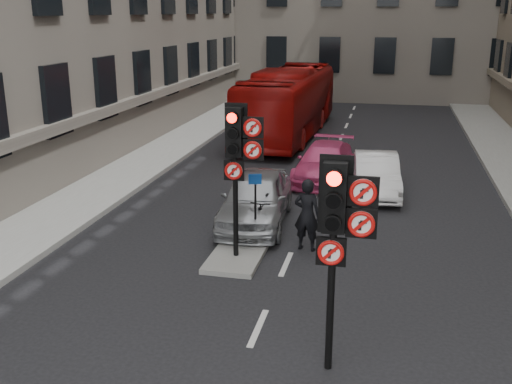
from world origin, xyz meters
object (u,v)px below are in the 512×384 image
at_px(bus_red, 288,103).
at_px(info_sign, 255,199).
at_px(car_white, 376,174).
at_px(motorcyclist, 307,215).
at_px(signal_far, 239,148).
at_px(car_pink, 325,162).
at_px(motorcycle, 264,216).
at_px(signal_near, 339,221).
at_px(car_silver, 256,198).

relative_size(bus_red, info_sign, 6.20).
xyz_separation_m(car_white, motorcyclist, (-1.50, -5.21, 0.27)).
distance_m(signal_far, bus_red, 14.89).
xyz_separation_m(car_pink, info_sign, (-0.93, -6.75, 0.67)).
xyz_separation_m(signal_far, car_white, (2.94, 6.21, -2.07)).
bearing_deg(car_white, motorcycle, -126.12).
xyz_separation_m(bus_red, motorcyclist, (2.83, -13.78, -0.66)).
height_order(signal_far, motorcyclist, signal_far).
height_order(signal_far, info_sign, signal_far).
relative_size(signal_near, motorcyclist, 1.98).
relative_size(car_silver, motorcycle, 2.37).
relative_size(car_silver, car_pink, 1.01).
relative_size(car_white, motorcycle, 2.12).
bearing_deg(info_sign, bus_red, 80.39).
bearing_deg(car_silver, car_pink, 70.92).
relative_size(signal_near, signal_far, 1.00).
xyz_separation_m(car_white, motorcycle, (-2.70, -4.53, -0.09)).
bearing_deg(car_white, info_sign, -121.84).
xyz_separation_m(motorcycle, motorcyclist, (1.20, -0.67, 0.36)).
relative_size(car_pink, motorcyclist, 2.36).
relative_size(signal_near, motorcycle, 1.96).
relative_size(signal_far, bus_red, 0.32).
xyz_separation_m(car_silver, bus_red, (-1.20, 12.21, 0.83)).
relative_size(signal_far, car_pink, 0.84).
relative_size(signal_near, car_white, 0.93).
bearing_deg(motorcyclist, signal_near, 113.89).
bearing_deg(signal_near, motorcyclist, 103.02).
height_order(motorcyclist, info_sign, info_sign).
distance_m(car_pink, bus_red, 7.77).
height_order(bus_red, info_sign, bus_red).
height_order(signal_near, car_white, signal_near).
distance_m(signal_far, motorcycle, 2.74).
distance_m(car_silver, motorcycle, 1.01).
distance_m(bus_red, motorcycle, 13.24).
bearing_deg(motorcycle, car_silver, 119.87).
bearing_deg(signal_near, car_silver, 112.96).
bearing_deg(motorcyclist, car_pink, -76.53).
distance_m(signal_far, info_sign, 1.61).
bearing_deg(car_silver, bus_red, 91.72).
bearing_deg(car_white, signal_near, -97.25).
bearing_deg(motorcycle, motorcyclist, -25.03).
relative_size(car_white, motorcyclist, 2.14).
height_order(motorcycle, motorcyclist, motorcyclist).
distance_m(car_silver, car_white, 4.80).
bearing_deg(car_white, bus_red, 111.48).
bearing_deg(car_pink, signal_far, -95.16).
height_order(car_white, motorcyclist, motorcyclist).
xyz_separation_m(signal_near, car_white, (0.34, 10.21, -1.95)).
distance_m(car_silver, motorcyclist, 2.27).
height_order(car_silver, motorcycle, car_silver).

